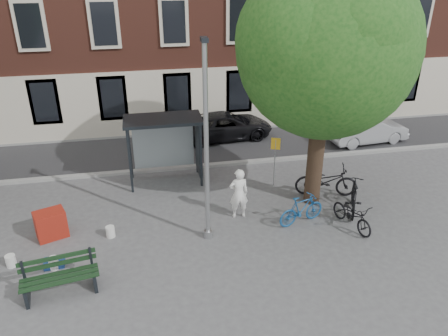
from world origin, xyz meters
The scene contains 21 objects.
ground centered at (0.00, 0.00, 0.00)m, with size 90.00×90.00×0.00m, color #4C4C4F.
road centered at (0.00, 7.00, 0.01)m, with size 40.00×4.00×0.01m, color #28282B.
curb_near centered at (0.00, 5.00, 0.06)m, with size 40.00×0.25×0.12m, color gray.
curb_far centered at (0.00, 9.00, 0.06)m, with size 40.00×0.25×0.12m, color gray.
lamppost centered at (0.00, 0.00, 2.78)m, with size 0.28×0.35×6.11m.
tree_right centered at (4.01, 1.38, 5.62)m, with size 5.76×5.60×8.20m.
bus_shelter centered at (-0.61, 4.11, 1.92)m, with size 2.85×1.45×2.62m.
painter centered at (1.20, 1.00, 0.89)m, with size 0.65×0.42×1.78m, color white.
bench centered at (-4.15, -1.72, 0.46)m, with size 2.02×0.94×1.00m.
bike_a centered at (4.66, 1.83, 0.59)m, with size 0.78×2.23×1.17m, color black.
bike_b centered at (3.13, 0.22, 0.51)m, with size 0.48×1.70×1.02m, color navy.
bike_c centered at (4.65, -0.33, 0.47)m, with size 0.62×1.78×0.93m, color black.
bike_d centered at (5.13, 0.58, 0.57)m, with size 0.54×1.90×1.14m, color black.
car_dark centered at (2.18, 8.04, 0.62)m, with size 2.04×4.43×1.23m, color black.
car_silver centered at (8.56, 6.20, 0.62)m, with size 1.31×3.77×1.24m, color #9FA1A7.
red_stand centered at (-4.79, 0.97, 0.45)m, with size 0.90×0.60×0.90m, color maroon.
blue_crate centered at (-4.52, -0.55, 0.10)m, with size 0.55×0.40×0.20m, color navy.
bucket_a centered at (-3.00, 0.62, 0.18)m, with size 0.28×0.28×0.36m, color silver.
bucket_b centered at (-4.50, -0.66, 0.18)m, with size 0.28×0.28×0.36m, color white.
bucket_c centered at (-5.72, -0.33, 0.18)m, with size 0.28×0.28×0.36m, color silver.
notice_sign centered at (3.00, 2.87, 1.44)m, with size 0.33×0.15×1.97m.
Camera 1 is at (-1.68, -11.23, 7.99)m, focal length 35.00 mm.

